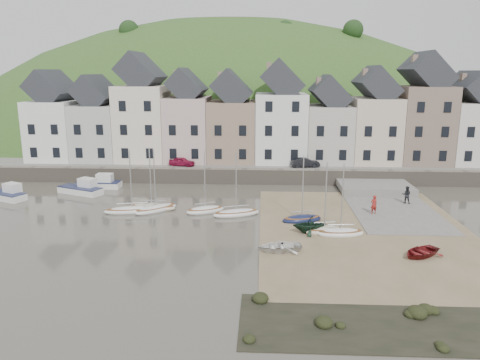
# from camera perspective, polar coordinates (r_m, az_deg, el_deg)

# --- Properties ---
(ground) EXTENTS (160.00, 160.00, 0.00)m
(ground) POSITION_cam_1_polar(r_m,az_deg,el_deg) (40.40, -0.42, -6.09)
(ground) COLOR #4C483C
(ground) RESTS_ON ground
(quay_land) EXTENTS (90.00, 30.00, 1.50)m
(quay_land) POSITION_cam_1_polar(r_m,az_deg,el_deg) (71.23, 1.02, 3.00)
(quay_land) COLOR #315522
(quay_land) RESTS_ON ground
(quay_street) EXTENTS (70.00, 7.00, 0.10)m
(quay_street) POSITION_cam_1_polar(r_m,az_deg,el_deg) (59.78, 0.68, 1.81)
(quay_street) COLOR slate
(quay_street) RESTS_ON quay_land
(seawall) EXTENTS (70.00, 1.20, 1.80)m
(seawall) POSITION_cam_1_polar(r_m,az_deg,el_deg) (56.50, 0.54, 0.47)
(seawall) COLOR slate
(seawall) RESTS_ON ground
(beach) EXTENTS (18.00, 26.00, 0.06)m
(beach) POSITION_cam_1_polar(r_m,az_deg,el_deg) (41.29, 15.10, -6.09)
(beach) COLOR brown
(beach) RESTS_ON ground
(slipway) EXTENTS (8.00, 18.00, 0.12)m
(slipway) POSITION_cam_1_polar(r_m,az_deg,el_deg) (49.64, 17.71, -2.97)
(slipway) COLOR slate
(slipway) RESTS_ON ground
(hillside) EXTENTS (134.40, 84.00, 84.00)m
(hillside) POSITION_cam_1_polar(r_m,az_deg,el_deg) (103.20, -1.31, -4.49)
(hillside) COLOR #315522
(hillside) RESTS_ON ground
(townhouse_terrace) EXTENTS (61.05, 8.00, 13.93)m
(townhouse_terrace) POSITION_cam_1_polar(r_m,az_deg,el_deg) (62.36, 2.44, 7.64)
(townhouse_terrace) COLOR white
(townhouse_terrace) RESTS_ON quay_land
(sailboat_0) EXTENTS (5.61, 2.68, 6.32)m
(sailboat_0) POSITION_cam_1_polar(r_m,az_deg,el_deg) (46.21, -13.07, -3.61)
(sailboat_0) COLOR white
(sailboat_0) RESTS_ON ground
(sailboat_1) EXTENTS (4.37, 4.20, 6.32)m
(sailboat_1) POSITION_cam_1_polar(r_m,az_deg,el_deg) (46.17, -10.28, -3.49)
(sailboat_1) COLOR white
(sailboat_1) RESTS_ON ground
(sailboat_2) EXTENTS (4.83, 1.71, 6.32)m
(sailboat_2) POSITION_cam_1_polar(r_m,az_deg,el_deg) (46.81, -10.77, -3.28)
(sailboat_2) COLOR beige
(sailboat_2) RESTS_ON ground
(sailboat_3) EXTENTS (4.10, 3.07, 6.32)m
(sailboat_3) POSITION_cam_1_polar(r_m,az_deg,el_deg) (45.19, -4.28, -3.67)
(sailboat_3) COLOR white
(sailboat_3) RESTS_ON ground
(sailboat_4) EXTENTS (4.80, 2.98, 6.32)m
(sailboat_4) POSITION_cam_1_polar(r_m,az_deg,el_deg) (44.10, -0.47, -4.06)
(sailboat_4) COLOR white
(sailboat_4) RESTS_ON ground
(sailboat_5) EXTENTS (4.01, 2.58, 6.32)m
(sailboat_5) POSITION_cam_1_polar(r_m,az_deg,el_deg) (42.76, 7.60, -4.73)
(sailboat_5) COLOR #151C41
(sailboat_5) RESTS_ON ground
(sailboat_6) EXTENTS (4.07, 1.93, 6.32)m
(sailboat_6) POSITION_cam_1_polar(r_m,az_deg,el_deg) (39.79, 12.24, -6.31)
(sailboat_6) COLOR white
(sailboat_6) RESTS_ON ground
(sailboat_7) EXTENTS (3.66, 2.16, 6.32)m
(sailboat_7) POSITION_cam_1_polar(r_m,az_deg,el_deg) (40.09, 10.31, -6.06)
(sailboat_7) COLOR beige
(sailboat_7) RESTS_ON ground
(motorboat_0) EXTENTS (5.52, 3.66, 1.70)m
(motorboat_0) POSITION_cam_1_polar(r_m,az_deg,el_deg) (54.84, -18.82, -0.98)
(motorboat_0) COLOR white
(motorboat_0) RESTS_ON ground
(motorboat_1) EXTENTS (5.07, 3.57, 1.70)m
(motorboat_1) POSITION_cam_1_polar(r_m,az_deg,el_deg) (55.53, -26.66, -1.53)
(motorboat_1) COLOR white
(motorboat_1) RESTS_ON ground
(motorboat_2) EXTENTS (5.17, 1.87, 1.70)m
(motorboat_2) POSITION_cam_1_polar(r_m,az_deg,el_deg) (56.86, -16.78, -0.35)
(motorboat_2) COLOR white
(motorboat_2) RESTS_ON ground
(rowboat_white) EXTENTS (3.76, 2.99, 0.70)m
(rowboat_white) POSITION_cam_1_polar(r_m,az_deg,el_deg) (35.66, 4.82, -8.12)
(rowboat_white) COLOR white
(rowboat_white) RESTS_ON beach
(rowboat_green) EXTENTS (3.14, 2.81, 1.48)m
(rowboat_green) POSITION_cam_1_polar(r_m,az_deg,el_deg) (39.65, 8.53, -5.39)
(rowboat_green) COLOR black
(rowboat_green) RESTS_ON beach
(rowboat_red) EXTENTS (3.98, 3.77, 0.67)m
(rowboat_red) POSITION_cam_1_polar(r_m,az_deg,el_deg) (37.05, 21.30, -8.20)
(rowboat_red) COLOR maroon
(rowboat_red) RESTS_ON beach
(person_red) EXTENTS (0.76, 0.61, 1.81)m
(person_red) POSITION_cam_1_polar(r_m,az_deg,el_deg) (45.90, 16.10, -2.91)
(person_red) COLOR maroon
(person_red) RESTS_ON slipway
(person_dark) EXTENTS (1.03, 0.90, 1.80)m
(person_dark) POSITION_cam_1_polar(r_m,az_deg,el_deg) (50.56, 19.75, -1.71)
(person_dark) COLOR black
(person_dark) RESTS_ON slipway
(car_left) EXTENTS (3.50, 1.97, 1.12)m
(car_left) POSITION_cam_1_polar(r_m,az_deg,el_deg) (59.53, -7.14, 2.26)
(car_left) COLOR maroon
(car_left) RESTS_ON quay_street
(car_right) EXTENTS (3.71, 1.70, 1.18)m
(car_right) POSITION_cam_1_polar(r_m,az_deg,el_deg) (58.89, 8.02, 2.14)
(car_right) COLOR black
(car_right) RESTS_ON quay_street
(shore_rocks) EXTENTS (14.00, 6.00, 0.72)m
(shore_rocks) POSITION_cam_1_polar(r_m,az_deg,el_deg) (27.48, 15.33, -16.12)
(shore_rocks) COLOR black
(shore_rocks) RESTS_ON ground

